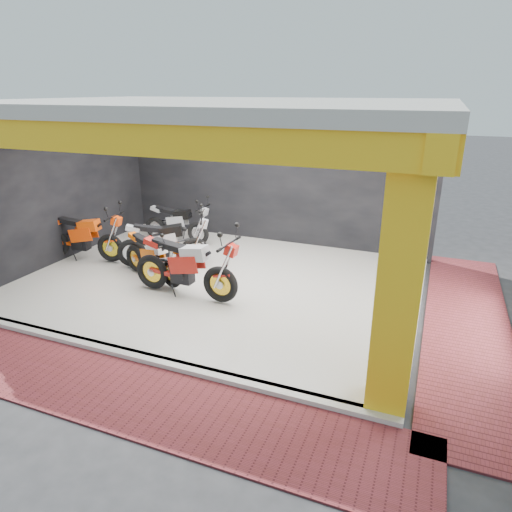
# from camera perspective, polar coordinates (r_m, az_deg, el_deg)

# --- Properties ---
(ground) EXTENTS (80.00, 80.00, 0.00)m
(ground) POSITION_cam_1_polar(r_m,az_deg,el_deg) (8.13, -10.87, -8.82)
(ground) COLOR #2D2D30
(ground) RESTS_ON ground
(showroom_floor) EXTENTS (8.00, 6.00, 0.10)m
(showroom_floor) POSITION_cam_1_polar(r_m,az_deg,el_deg) (9.66, -4.56, -3.33)
(showroom_floor) COLOR white
(showroom_floor) RESTS_ON ground
(showroom_ceiling) EXTENTS (8.40, 6.40, 0.20)m
(showroom_ceiling) POSITION_cam_1_polar(r_m,az_deg,el_deg) (8.87, -5.22, 18.20)
(showroom_ceiling) COLOR beige
(showroom_ceiling) RESTS_ON corner_column
(back_wall) EXTENTS (8.20, 0.20, 3.50)m
(back_wall) POSITION_cam_1_polar(r_m,az_deg,el_deg) (11.91, 1.91, 9.78)
(back_wall) COLOR black
(back_wall) RESTS_ON ground
(left_wall) EXTENTS (0.20, 6.20, 3.50)m
(left_wall) POSITION_cam_1_polar(r_m,az_deg,el_deg) (11.53, -23.58, 7.78)
(left_wall) COLOR black
(left_wall) RESTS_ON ground
(corner_column) EXTENTS (0.50, 0.50, 3.50)m
(corner_column) POSITION_cam_1_polar(r_m,az_deg,el_deg) (5.59, 17.55, -3.34)
(corner_column) COLOR yellow
(corner_column) RESTS_ON ground
(header_beam_front) EXTENTS (8.40, 0.30, 0.40)m
(header_beam_front) POSITION_cam_1_polar(r_m,az_deg,el_deg) (6.37, -17.79, 13.92)
(header_beam_front) COLOR yellow
(header_beam_front) RESTS_ON corner_column
(header_beam_right) EXTENTS (0.30, 6.40, 0.40)m
(header_beam_right) POSITION_cam_1_polar(r_m,az_deg,el_deg) (7.93, 22.53, 14.42)
(header_beam_right) COLOR yellow
(header_beam_right) RESTS_ON corner_column
(floor_kerb) EXTENTS (8.00, 0.20, 0.10)m
(floor_kerb) POSITION_cam_1_polar(r_m,az_deg,el_deg) (7.40, -15.19, -11.90)
(floor_kerb) COLOR white
(floor_kerb) RESTS_ON ground
(paver_front) EXTENTS (9.00, 1.40, 0.03)m
(paver_front) POSITION_cam_1_polar(r_m,az_deg,el_deg) (6.93, -19.10, -15.12)
(paver_front) COLOR maroon
(paver_front) RESTS_ON ground
(paver_right) EXTENTS (1.40, 7.00, 0.03)m
(paver_right) POSITION_cam_1_polar(r_m,az_deg,el_deg) (8.84, 24.88, -7.88)
(paver_right) COLOR maroon
(paver_right) RESTS_ON ground
(moto_hero) EXTENTS (2.09, 1.37, 1.20)m
(moto_hero) POSITION_cam_1_polar(r_m,az_deg,el_deg) (9.19, -10.65, -0.53)
(moto_hero) COLOR #EB5C09
(moto_hero) RESTS_ON showroom_floor
(moto_row_a) EXTENTS (2.39, 0.95, 1.45)m
(moto_row_a) POSITION_cam_1_polar(r_m,az_deg,el_deg) (8.38, -4.53, -1.40)
(moto_row_a) COLOR #B21B13
(moto_row_a) RESTS_ON showroom_floor
(moto_row_b) EXTENTS (2.29, 1.68, 1.32)m
(moto_row_b) POSITION_cam_1_polar(r_m,az_deg,el_deg) (10.28, -7.74, 2.23)
(moto_row_b) COLOR #ABADB3
(moto_row_b) RESTS_ON showroom_floor
(moto_row_c) EXTENTS (2.29, 1.12, 1.35)m
(moto_row_c) POSITION_cam_1_polar(r_m,az_deg,el_deg) (10.91, -17.89, 2.55)
(moto_row_c) COLOR #FF460A
(moto_row_c) RESTS_ON showroom_floor
(moto_row_d) EXTENTS (1.98, 0.74, 1.21)m
(moto_row_d) POSITION_cam_1_polar(r_m,az_deg,el_deg) (11.70, -7.31, 4.19)
(moto_row_d) COLOR #9C9FA3
(moto_row_d) RESTS_ON showroom_floor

